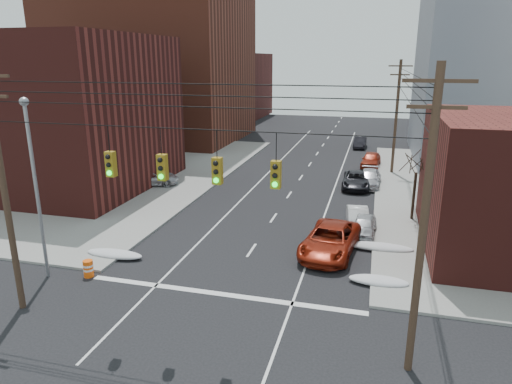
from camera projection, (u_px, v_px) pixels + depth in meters
The scene contains 27 objects.
ground at pixel (162, 382), 16.22m from camera, with size 160.00×160.00×0.00m, color black.
sidewalk_nw at pixel (42, 167), 47.89m from camera, with size 40.00×40.00×0.15m, color gray.
building_brick_tall at pixel (152, 29), 62.43m from camera, with size 24.00×20.00×30.00m, color brown.
building_brick_near at pixel (41, 112), 40.21m from camera, with size 20.00×16.00×13.00m, color #4F1B17.
building_brick_far at pixel (208, 85), 89.57m from camera, with size 22.00×18.00×12.00m, color #4F1B17.
building_glass at pixel (494, 59), 72.15m from camera, with size 20.00×18.00×22.00m, color gray.
utility_pole_left at pixel (4, 187), 19.47m from camera, with size 2.20×0.28×11.00m.
utility_pole_right at pixel (424, 222), 15.29m from camera, with size 2.20×0.28×11.00m.
utility_pole_far at pixel (396, 115), 44.04m from camera, with size 2.20×0.28×11.00m.
traffic_signals at pixel (189, 167), 16.94m from camera, with size 17.00×0.42×2.02m.
street_light at pixel (34, 175), 22.56m from camera, with size 0.44×0.44×9.32m.
bare_tree at pixel (414, 189), 31.76m from camera, with size 2.09×2.20×4.93m.
snow_nw at pixel (114, 254), 26.33m from camera, with size 3.50×1.08×0.42m, color silver.
snow_ne at pixel (379, 281), 23.15m from camera, with size 3.00×1.08×0.42m, color silver.
snow_east_far at pixel (379, 247), 27.33m from camera, with size 4.00×1.08×0.42m, color silver.
red_pickup at pixel (330, 240), 26.72m from camera, with size 2.78×6.02×1.67m, color maroon.
parked_car_a at pixel (364, 226), 29.59m from camera, with size 1.50×3.74×1.27m, color #B8B9BE.
parked_car_b at pixel (358, 218), 31.04m from camera, with size 1.36×3.91×1.29m, color silver.
parked_car_c at pixel (356, 180), 40.40m from camera, with size 2.35×5.09×1.41m, color black.
parked_car_d at pixel (369, 178), 40.97m from camera, with size 1.99×4.90×1.42m, color #B9B9BF.
parked_car_e at pixel (371, 160), 48.29m from camera, with size 1.83×4.54×1.55m, color maroon.
parked_car_f at pixel (360, 142), 58.61m from camera, with size 1.47×4.23×1.39m, color black.
lot_car_a at pixel (103, 183), 38.73m from camera, with size 1.58×4.53×1.49m, color silver.
lot_car_b at pixel (152, 178), 40.81m from camera, with size 2.17×4.71×1.31m, color #BBBCC0.
lot_car_c at pixel (126, 169), 44.06m from camera, with size 1.74×4.29×1.24m, color black.
lot_car_d at pixel (122, 161), 47.33m from camera, with size 1.56×3.89×1.33m, color #B6B6BB.
construction_barrel at pixel (88, 268), 23.93m from camera, with size 0.63×0.63×0.92m.
Camera 1 is at (6.74, -12.35, 11.05)m, focal length 32.00 mm.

